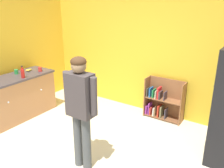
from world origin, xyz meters
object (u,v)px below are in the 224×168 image
kitchen_counter (0,104)px  standing_person (81,104)px  ketchup_bottle (23,73)px  red_cup (40,69)px  bookshelf (162,102)px  green_cup (16,72)px  banana_bunch (29,70)px

kitchen_counter → standing_person: standing_person is taller
ketchup_bottle → red_cup: size_ratio=2.59×
bookshelf → green_cup: 3.13m
bookshelf → standing_person: standing_person is taller
banana_bunch → red_cup: red_cup is taller
green_cup → bookshelf: bearing=29.8°
kitchen_counter → green_cup: green_cup is taller
kitchen_counter → banana_bunch: size_ratio=15.32×
banana_bunch → red_cup: 0.25m
bookshelf → green_cup: (-2.67, -1.53, 0.59)m
bookshelf → green_cup: bearing=-150.2°
kitchen_counter → banana_bunch: 0.96m
green_cup → standing_person: bearing=-14.8°
standing_person → red_cup: (-2.04, 1.01, -0.07)m
bookshelf → standing_person: size_ratio=0.50×
banana_bunch → ketchup_bottle: size_ratio=0.63×
banana_bunch → red_cup: size_ratio=1.64×
banana_bunch → green_cup: 0.29m
standing_person → banana_bunch: (-2.26, 0.90, -0.09)m
banana_bunch → ketchup_bottle: (0.29, -0.37, 0.07)m
green_cup → kitchen_counter: bearing=-77.0°
kitchen_counter → standing_person: bearing=-1.9°
red_cup → kitchen_counter: bearing=-98.8°
bookshelf → banana_bunch: banana_bunch is taller
bookshelf → ketchup_bottle: ketchup_bottle is taller
standing_person → ketchup_bottle: bearing=165.1°
kitchen_counter → ketchup_bottle: (0.21, 0.45, 0.55)m
banana_bunch → green_cup: green_cup is taller
standing_person → red_cup: bearing=153.6°
bookshelf → red_cup: (-2.40, -1.12, 0.59)m
kitchen_counter → green_cup: size_ratio=25.14×
red_cup → ketchup_bottle: bearing=-82.1°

